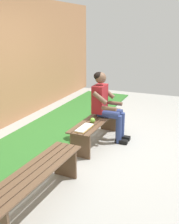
{
  "coord_description": "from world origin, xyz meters",
  "views": [
    {
      "loc": [
        4.16,
        1.62,
        2.02
      ],
      "look_at": [
        0.67,
        0.15,
        0.8
      ],
      "focal_mm": 42.72,
      "sensor_mm": 36.0,
      "label": 1
    }
  ],
  "objects_px": {
    "bench_near": "(96,125)",
    "book_open": "(84,128)",
    "person_seated": "(106,103)",
    "bench_far": "(36,179)",
    "apple": "(93,120)"
  },
  "relations": [
    {
      "from": "bench_near",
      "to": "apple",
      "type": "xyz_separation_m",
      "value": [
        0.2,
        0.01,
        0.16
      ]
    },
    {
      "from": "person_seated",
      "to": "book_open",
      "type": "bearing_deg",
      "value": -8.65
    },
    {
      "from": "bench_near",
      "to": "apple",
      "type": "height_order",
      "value": "apple"
    },
    {
      "from": "bench_near",
      "to": "book_open",
      "type": "xyz_separation_m",
      "value": [
        0.51,
        -0.01,
        0.12
      ]
    },
    {
      "from": "person_seated",
      "to": "apple",
      "type": "distance_m",
      "value": 0.47
    },
    {
      "from": "bench_far",
      "to": "person_seated",
      "type": "xyz_separation_m",
      "value": [
        -2.13,
        0.1,
        0.35
      ]
    },
    {
      "from": "person_seated",
      "to": "bench_far",
      "type": "bearing_deg",
      "value": -2.69
    },
    {
      "from": "apple",
      "to": "bench_far",
      "type": "bearing_deg",
      "value": -0.35
    },
    {
      "from": "bench_near",
      "to": "bench_far",
      "type": "relative_size",
      "value": 0.97
    },
    {
      "from": "person_seated",
      "to": "apple",
      "type": "bearing_deg",
      "value": -12.01
    },
    {
      "from": "bench_near",
      "to": "apple",
      "type": "distance_m",
      "value": 0.26
    },
    {
      "from": "apple",
      "to": "book_open",
      "type": "bearing_deg",
      "value": -3.88
    },
    {
      "from": "bench_near",
      "to": "person_seated",
      "type": "bearing_deg",
      "value": 155.37
    },
    {
      "from": "bench_far",
      "to": "person_seated",
      "type": "relative_size",
      "value": 1.28
    },
    {
      "from": "bench_near",
      "to": "book_open",
      "type": "height_order",
      "value": "book_open"
    }
  ]
}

